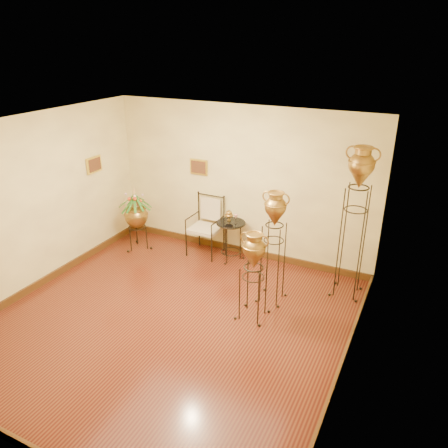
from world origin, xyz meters
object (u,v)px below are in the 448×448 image
at_px(planter_urn, 136,214).
at_px(armchair, 205,227).
at_px(side_table, 231,240).
at_px(amphora_mid, 273,247).
at_px(amphora_tall, 354,222).

xyz_separation_m(planter_urn, armchair, (1.30, 0.37, -0.17)).
bearing_deg(side_table, planter_urn, -168.43).
xyz_separation_m(amphora_mid, planter_urn, (-2.99, 0.56, -0.19)).
distance_m(planter_urn, armchair, 1.36).
bearing_deg(planter_urn, amphora_tall, 2.15).
bearing_deg(amphora_tall, armchair, 175.28).
bearing_deg(amphora_tall, planter_urn, -177.85).
bearing_deg(side_table, amphora_mid, -39.00).
xyz_separation_m(amphora_tall, side_table, (-2.18, 0.23, -0.86)).
relative_size(amphora_tall, amphora_mid, 1.34).
height_order(amphora_mid, side_table, amphora_mid).
relative_size(amphora_tall, side_table, 2.57).
bearing_deg(planter_urn, side_table, 11.57).
bearing_deg(amphora_tall, side_table, 174.10).
distance_m(amphora_tall, amphora_mid, 1.29).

